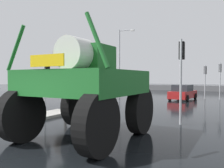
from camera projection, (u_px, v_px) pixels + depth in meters
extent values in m
plane|color=black|center=(160.00, 101.00, 21.37)|extent=(120.00, 120.00, 0.00)
cylinder|color=black|center=(78.00, 105.00, 10.65)|extent=(0.53, 1.88, 1.86)
cylinder|color=black|center=(140.00, 110.00, 9.14)|extent=(0.53, 1.88, 1.86)
cylinder|color=black|center=(22.00, 115.00, 7.90)|extent=(0.53, 1.88, 1.86)
cylinder|color=black|center=(98.00, 124.00, 6.40)|extent=(0.53, 1.88, 1.86)
cube|color=#1E6B28|center=(85.00, 82.00, 8.49)|extent=(3.76, 3.98, 0.85)
cube|color=#1A5B22|center=(91.00, 58.00, 8.81)|extent=(1.52, 1.44, 0.96)
cylinder|color=silver|center=(76.00, 54.00, 7.98)|extent=(1.19, 1.08, 1.15)
cylinder|color=#1E6B28|center=(16.00, 48.00, 7.73)|extent=(0.91, 0.16, 1.52)
cylinder|color=#1E6B28|center=(97.00, 40.00, 6.16)|extent=(0.78, 0.15, 1.57)
cube|color=yellow|center=(47.00, 60.00, 6.76)|extent=(1.33, 0.09, 0.36)
cube|color=maroon|center=(183.00, 94.00, 23.04)|extent=(2.29, 4.31, 0.70)
cube|color=#23282D|center=(182.00, 88.00, 22.90)|extent=(1.85, 2.31, 0.64)
cylinder|color=black|center=(179.00, 95.00, 24.64)|extent=(0.27, 0.62, 0.60)
cylinder|color=black|center=(195.00, 96.00, 23.66)|extent=(0.27, 0.62, 0.60)
cylinder|color=black|center=(170.00, 97.00, 22.43)|extent=(0.27, 0.62, 0.60)
cylinder|color=black|center=(187.00, 98.00, 21.45)|extent=(0.27, 0.62, 0.60)
cylinder|color=#A8AAAF|center=(45.00, 87.00, 14.57)|extent=(0.11, 0.11, 3.21)
cube|color=black|center=(47.00, 70.00, 14.73)|extent=(0.24, 0.32, 0.84)
sphere|color=red|center=(49.00, 66.00, 14.89)|extent=(0.17, 0.17, 0.17)
sphere|color=#3C2403|center=(49.00, 71.00, 14.90)|extent=(0.17, 0.17, 0.17)
sphere|color=black|center=(49.00, 75.00, 14.90)|extent=(0.17, 0.17, 0.17)
cylinder|color=#A8AAAF|center=(181.00, 82.00, 10.79)|extent=(0.11, 0.11, 4.04)
cube|color=black|center=(182.00, 51.00, 10.94)|extent=(0.24, 0.32, 0.84)
sphere|color=red|center=(183.00, 45.00, 11.10)|extent=(0.17, 0.17, 0.17)
sphere|color=#3C2403|center=(182.00, 51.00, 11.11)|extent=(0.17, 0.17, 0.17)
sphere|color=black|center=(182.00, 57.00, 11.11)|extent=(0.17, 0.17, 0.17)
cylinder|color=#A8AAAF|center=(220.00, 81.00, 23.13)|extent=(0.11, 0.11, 3.71)
cube|color=black|center=(220.00, 68.00, 23.29)|extent=(0.24, 0.32, 0.84)
sphere|color=red|center=(220.00, 66.00, 23.45)|extent=(0.17, 0.17, 0.17)
sphere|color=#3C2403|center=(220.00, 68.00, 23.46)|extent=(0.17, 0.17, 0.17)
sphere|color=black|center=(220.00, 71.00, 23.47)|extent=(0.17, 0.17, 0.17)
cylinder|color=#A8AAAF|center=(205.00, 82.00, 23.77)|extent=(0.11, 0.11, 3.51)
cube|color=black|center=(205.00, 70.00, 23.92)|extent=(0.24, 0.32, 0.84)
sphere|color=red|center=(205.00, 68.00, 24.09)|extent=(0.17, 0.17, 0.17)
sphere|color=#3C2403|center=(205.00, 70.00, 24.09)|extent=(0.17, 0.17, 0.17)
sphere|color=black|center=(205.00, 73.00, 24.10)|extent=(0.17, 0.17, 0.17)
cylinder|color=#A8AAAF|center=(119.00, 62.00, 30.87)|extent=(0.18, 0.18, 8.64)
cylinder|color=#A8AAAF|center=(126.00, 30.00, 30.33)|extent=(1.87, 0.10, 0.10)
cube|color=silver|center=(132.00, 30.00, 29.91)|extent=(0.50, 0.24, 0.16)
cylinder|color=#473828|center=(65.00, 81.00, 23.18)|extent=(0.25, 0.25, 3.82)
ellipsoid|color=brown|center=(65.00, 53.00, 23.10)|extent=(2.45, 2.45, 2.09)
cube|color=#59595B|center=(190.00, 88.00, 38.51)|extent=(26.41, 0.24, 0.90)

